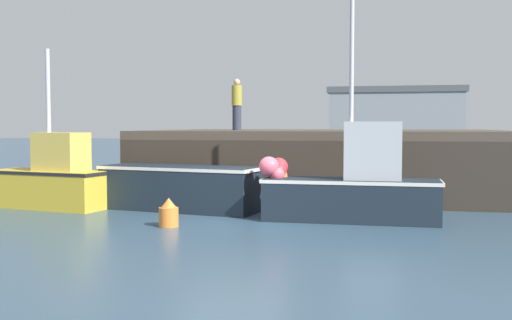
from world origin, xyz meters
name	(u,v)px	position (x,y,z in m)	size (l,w,h in m)	color
ground	(232,224)	(0.00, 0.00, -0.05)	(120.00, 160.00, 0.10)	#334C60
pier	(325,141)	(1.47, 6.25, 1.69)	(11.08, 8.16, 2.03)	#473D33
fishing_boat_near_left	(52,180)	(-5.23, 1.23, 0.76)	(3.37, 1.72, 4.20)	gold
fishing_boat_near_right	(180,187)	(-1.81, 1.61, 0.61)	(4.40, 2.04, 1.15)	#19232D
fishing_boat_mid	(350,186)	(2.60, 0.71, 0.82)	(4.17, 1.21, 5.02)	#19232D
rowboat	(370,209)	(3.02, 1.81, 0.15)	(1.95, 1.24, 0.34)	white
dockworker	(237,104)	(-1.42, 6.13, 2.88)	(0.34, 0.34, 1.68)	#2D3342
warehouse	(395,119)	(4.09, 38.64, 2.69)	(11.07, 4.76, 5.34)	gray
mooring_buoy_foreground	(169,214)	(-1.18, -0.88, 0.29)	(0.42, 0.42, 0.63)	orange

